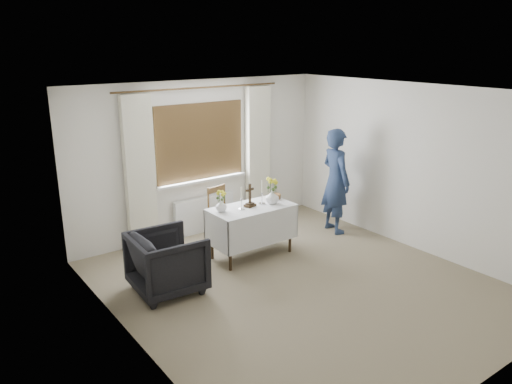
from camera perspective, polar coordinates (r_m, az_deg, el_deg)
ground at (r=6.69m, az=4.98°, el=-10.51°), size 5.00×5.00×0.00m
altar_table at (r=7.37m, az=-0.50°, el=-4.51°), size 1.24×0.64×0.76m
wooden_chair at (r=7.98m, az=-3.70°, el=-2.49°), size 0.46×0.46×0.86m
armchair at (r=6.45m, az=-10.11°, el=-7.91°), size 0.91×0.89×0.78m
person at (r=8.29m, az=9.09°, el=1.26°), size 0.52×0.70×1.74m
radiator at (r=8.38m, az=-5.92°, el=-2.53°), size 1.10×0.10×0.60m
wooden_cross at (r=7.21m, az=-0.70°, el=-0.37°), size 0.18×0.15×0.34m
candlestick_left at (r=7.09m, az=-1.67°, el=-0.73°), size 0.11×0.11×0.33m
candlestick_right at (r=7.32m, az=0.69°, el=-0.03°), size 0.14×0.14×0.36m
flower_vase_left at (r=7.04m, az=-4.00°, el=-1.58°), size 0.19×0.19×0.17m
flower_vase_right at (r=7.37m, az=1.86°, el=-0.56°), size 0.20×0.20×0.21m
wicker_basket at (r=7.62m, az=2.13°, el=-0.50°), size 0.23×0.23×0.07m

